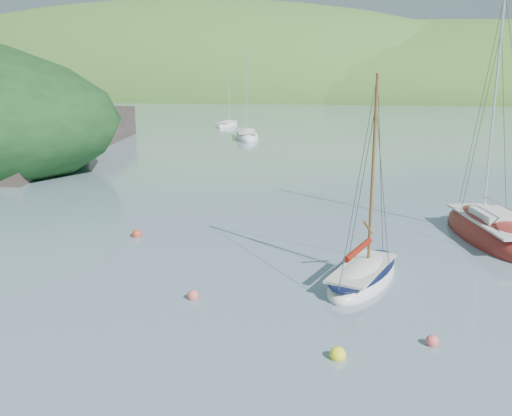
% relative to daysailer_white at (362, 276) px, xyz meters
% --- Properties ---
extents(ground, '(700.00, 700.00, 0.00)m').
position_rel_daysailer_white_xyz_m(ground, '(-3.27, -5.18, -0.20)').
color(ground, slate).
rests_on(ground, ground).
extents(shoreline_hills, '(690.00, 135.00, 56.00)m').
position_rel_daysailer_white_xyz_m(shoreline_hills, '(-12.93, 167.25, -0.20)').
color(shoreline_hills, '#385F24').
rests_on(shoreline_hills, ground).
extents(daysailer_white, '(3.59, 5.99, 8.66)m').
position_rel_daysailer_white_xyz_m(daysailer_white, '(0.00, 0.00, 0.00)').
color(daysailer_white, white).
rests_on(daysailer_white, ground).
extents(sloop_red, '(5.03, 9.01, 12.64)m').
position_rel_daysailer_white_xyz_m(sloop_red, '(6.05, 7.22, 0.03)').
color(sloop_red, maroon).
rests_on(sloop_red, ground).
extents(distant_sloop_a, '(4.64, 8.16, 11.01)m').
position_rel_daysailer_white_xyz_m(distant_sloop_a, '(-15.03, 44.58, -0.02)').
color(distant_sloop_a, white).
rests_on(distant_sloop_a, ground).
extents(distant_sloop_c, '(2.79, 5.99, 8.24)m').
position_rel_daysailer_white_xyz_m(distant_sloop_c, '(-20.95, 57.77, -0.05)').
color(distant_sloop_c, white).
rests_on(distant_sloop_c, ground).
extents(mooring_buoys, '(19.68, 12.96, 0.48)m').
position_rel_daysailer_white_xyz_m(mooring_buoys, '(-1.91, -0.66, -0.08)').
color(mooring_buoys, '#FFF721').
rests_on(mooring_buoys, ground).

